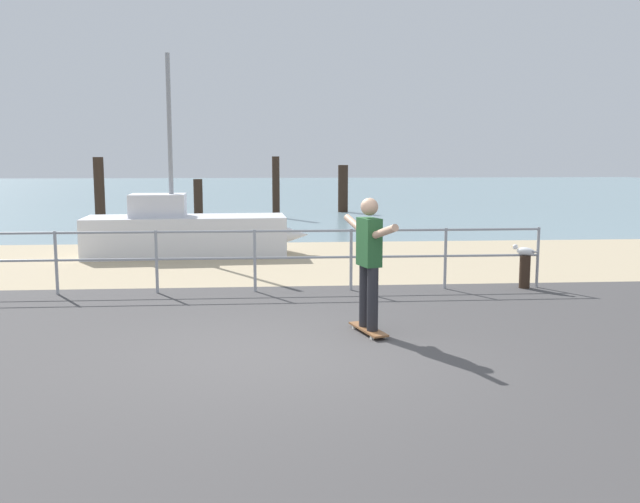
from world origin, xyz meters
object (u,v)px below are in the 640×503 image
(skateboarder, at_px, (369,255))
(skateboard, at_px, (368,330))
(bollard_short, at_px, (525,272))
(seagull, at_px, (525,251))
(sailboat, at_px, (194,233))

(skateboarder, bearing_deg, skateboard, 26.57)
(bollard_short, bearing_deg, skateboarder, -137.84)
(bollard_short, xyz_separation_m, seagull, (-0.01, 0.01, 0.36))
(bollard_short, bearing_deg, skateboard, -137.84)
(seagull, bearing_deg, skateboard, -137.61)
(sailboat, xyz_separation_m, skateboard, (2.91, -7.11, -0.45))
(sailboat, bearing_deg, skateboard, -67.71)
(skateboarder, height_order, seagull, skateboarder)
(skateboard, height_order, skateboarder, skateboarder)
(skateboarder, relative_size, seagull, 4.24)
(skateboard, bearing_deg, sailboat, 112.29)
(sailboat, relative_size, skateboarder, 3.03)
(bollard_short, bearing_deg, seagull, 133.16)
(skateboard, xyz_separation_m, skateboarder, (-0.00, -0.00, 0.95))
(bollard_short, bearing_deg, sailboat, 144.15)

